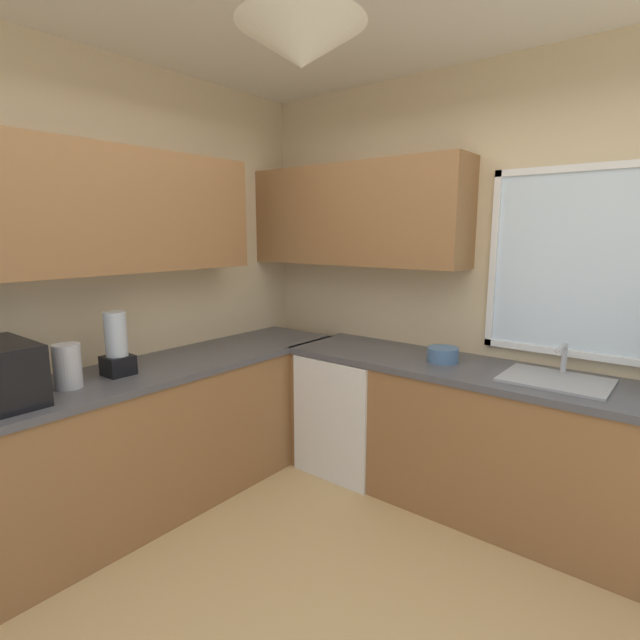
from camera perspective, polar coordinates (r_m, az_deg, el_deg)
room_shell at (r=2.65m, az=-7.05°, el=14.38°), size 3.55×3.62×2.77m
counter_run_left at (r=3.11m, az=-22.54°, el=-13.92°), size 0.65×3.23×0.89m
counter_run_back at (r=3.16m, az=19.00°, el=-13.34°), size 2.64×0.65×0.89m
dishwasher at (r=3.54m, az=3.90°, el=-10.57°), size 0.60×0.60×0.84m
kettle at (r=2.81m, az=-27.63°, el=-4.84°), size 0.14×0.14×0.23m
sink_assembly at (r=2.93m, az=26.06°, el=-6.28°), size 0.53×0.40×0.19m
bowl at (r=3.10m, az=14.28°, el=-3.98°), size 0.19×0.19×0.09m
blender_appliance at (r=2.94m, az=-22.85°, el=-2.93°), size 0.15×0.15×0.36m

